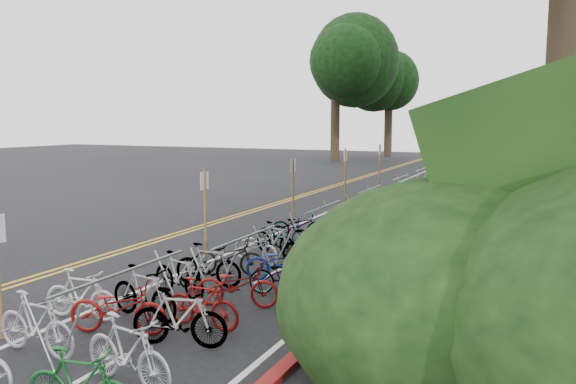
# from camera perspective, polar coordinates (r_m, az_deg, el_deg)

# --- Properties ---
(ground) EXTENTS (120.00, 120.00, 0.00)m
(ground) POSITION_cam_1_polar(r_m,az_deg,el_deg) (12.81, -23.17, -10.63)
(ground) COLOR black
(ground) RESTS_ON ground
(road_markings) EXTENTS (7.47, 80.00, 0.01)m
(road_markings) POSITION_cam_1_polar(r_m,az_deg,el_deg) (20.44, -0.44, -3.44)
(road_markings) COLOR gold
(road_markings) RESTS_ON ground
(red_curb) EXTENTS (0.25, 28.00, 0.10)m
(red_curb) POSITION_cam_1_polar(r_m,az_deg,el_deg) (20.72, 14.68, -3.41)
(red_curb) COLOR maroon
(red_curb) RESTS_ON ground
(bike_rack_front) EXTENTS (1.19, 3.31, 1.27)m
(bike_rack_front) POSITION_cam_1_polar(r_m,az_deg,el_deg) (10.12, -16.20, -9.52)
(bike_rack_front) COLOR #93959B
(bike_rack_front) RESTS_ON ground
(bike_racks_rest) EXTENTS (1.14, 23.00, 1.17)m
(bike_racks_rest) POSITION_cam_1_polar(r_m,az_deg,el_deg) (22.17, 8.32, -0.45)
(bike_racks_rest) COLOR #93959B
(bike_racks_rest) RESTS_ON ground
(signposts_rest) EXTENTS (0.08, 18.40, 2.50)m
(signposts_rest) POSITION_cam_1_polar(r_m,az_deg,el_deg) (23.81, 3.49, 1.54)
(signposts_rest) COLOR brown
(signposts_rest) RESTS_ON ground
(bike_front) EXTENTS (0.64, 1.68, 0.99)m
(bike_front) POSITION_cam_1_polar(r_m,az_deg,el_deg) (11.64, -20.28, -9.74)
(bike_front) COLOR beige
(bike_front) RESTS_ON ground
(bike_valet) EXTENTS (3.20, 13.04, 1.05)m
(bike_valet) POSITION_cam_1_polar(r_m,az_deg,el_deg) (12.64, -6.19, -8.06)
(bike_valet) COLOR #9E9EA3
(bike_valet) RESTS_ON ground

